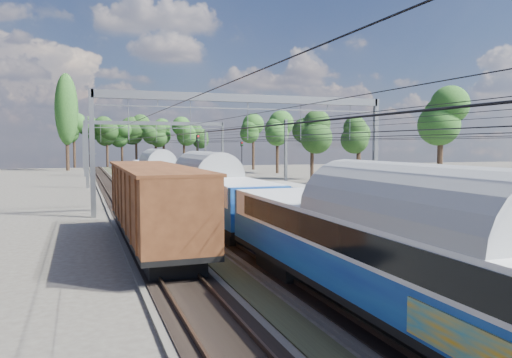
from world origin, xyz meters
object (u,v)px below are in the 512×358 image
object	(u,v)px
worker	(189,171)
signal_far	(242,155)
signal_near	(198,156)
emu_train	(208,183)
freight_boxcar	(153,200)

from	to	relation	value
worker	signal_far	distance (m)	11.91
signal_near	emu_train	bearing A→B (deg)	-125.93
freight_boxcar	worker	xyz separation A→B (m)	(13.66, 55.96, -1.55)
worker	signal_far	world-z (taller)	signal_far
freight_boxcar	signal_far	xyz separation A→B (m)	(19.46, 45.90, 1.12)
emu_train	signal_far	xyz separation A→B (m)	(14.96, 39.07, 0.86)
emu_train	signal_far	bearing A→B (deg)	69.05
emu_train	worker	size ratio (longest dim) A/B	38.38
worker	signal_far	size ratio (longest dim) A/B	0.31
signal_near	signal_far	world-z (taller)	signal_near
freight_boxcar	signal_far	distance (m)	49.87
signal_near	signal_far	size ratio (longest dim) A/B	1.12
signal_near	freight_boxcar	bearing A→B (deg)	-131.66
signal_near	signal_far	xyz separation A→B (m)	(10.43, 16.56, -0.41)
freight_boxcar	signal_far	world-z (taller)	signal_far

